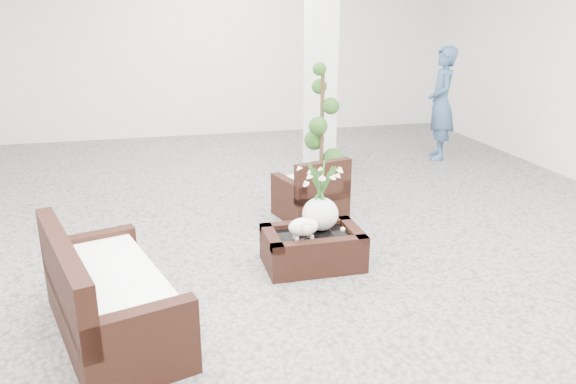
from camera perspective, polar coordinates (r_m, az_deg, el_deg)
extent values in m
plane|color=gray|center=(5.75, -0.24, -5.57)|extent=(11.00, 11.00, 0.00)
cube|color=white|center=(8.30, 3.36, 14.29)|extent=(0.40, 0.40, 3.50)
cube|color=black|center=(5.31, 2.51, -5.85)|extent=(0.90, 0.60, 0.31)
ellipsoid|color=white|center=(5.09, 1.57, -3.75)|extent=(0.28, 0.23, 0.21)
cylinder|color=white|center=(5.34, 5.57, -3.75)|extent=(0.04, 0.04, 0.03)
cube|color=black|center=(6.44, 2.25, 0.54)|extent=(0.83, 0.81, 0.73)
cube|color=black|center=(4.32, -17.39, -8.95)|extent=(1.15, 1.68, 0.82)
imported|color=#345274|center=(9.23, 15.26, 8.64)|extent=(0.60, 0.74, 1.75)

